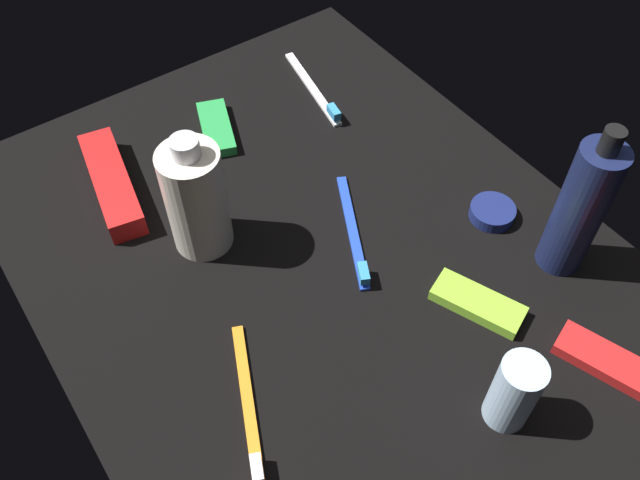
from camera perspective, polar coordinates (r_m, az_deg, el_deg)
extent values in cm
cube|color=black|center=(81.42, 0.00, -1.57)|extent=(84.00, 64.00, 1.20)
cylinder|color=#161E44|center=(79.01, 21.18, 2.36)|extent=(5.31, 5.31, 17.81)
cylinder|color=black|center=(72.12, 23.52, 7.70)|extent=(2.20, 2.20, 2.80)
cylinder|color=silver|center=(78.35, -10.46, 3.35)|extent=(7.15, 7.15, 14.26)
cylinder|color=silver|center=(72.53, -11.39, 7.67)|extent=(3.20, 3.20, 2.20)
cylinder|color=silver|center=(68.91, 16.16, -12.31)|extent=(4.48, 4.48, 9.55)
cube|color=blue|center=(82.98, 2.78, 0.92)|extent=(16.52, 9.38, 0.90)
cube|color=#338CCC|center=(77.70, 3.72, -2.83)|extent=(2.81, 2.18, 1.20)
cube|color=white|center=(102.48, -0.66, 12.87)|extent=(17.90, 4.56, 0.90)
cube|color=#338CCC|center=(96.57, 1.18, 10.82)|extent=(2.76, 1.57, 1.20)
cube|color=orange|center=(71.10, -6.17, -13.41)|extent=(16.92, 8.45, 0.90)
cube|color=white|center=(67.22, -5.39, -18.75)|extent=(2.82, 2.07, 1.20)
cube|color=red|center=(90.48, -17.25, 4.63)|extent=(18.11, 7.62, 3.20)
cube|color=green|center=(96.23, -8.80, 9.36)|extent=(11.14, 7.38, 1.50)
cube|color=red|center=(78.53, 23.04, -9.38)|extent=(11.14, 7.20, 1.50)
cube|color=#8CD133|center=(78.17, 13.24, -5.24)|extent=(11.14, 7.66, 1.50)
cylinder|color=navy|center=(86.93, 14.41, 2.31)|extent=(5.69, 5.69, 1.63)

